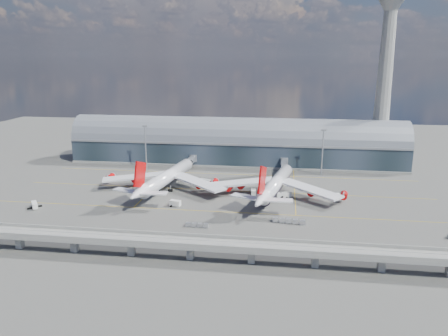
# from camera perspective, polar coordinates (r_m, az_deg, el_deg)

# --- Properties ---
(ground) EXTENTS (500.00, 500.00, 0.00)m
(ground) POSITION_cam_1_polar(r_m,az_deg,el_deg) (196.02, -0.99, -4.67)
(ground) COLOR #474744
(ground) RESTS_ON ground
(taxi_lines) EXTENTS (200.00, 80.12, 0.01)m
(taxi_lines) POSITION_cam_1_polar(r_m,az_deg,el_deg) (216.77, -0.08, -2.76)
(taxi_lines) COLOR gold
(taxi_lines) RESTS_ON ground
(terminal) EXTENTS (200.00, 30.00, 28.00)m
(terminal) POSITION_cam_1_polar(r_m,az_deg,el_deg) (267.71, 1.60, 3.10)
(terminal) COLOR #1C282F
(terminal) RESTS_ON ground
(control_tower) EXTENTS (19.00, 19.00, 103.00)m
(control_tower) POSITION_cam_1_polar(r_m,az_deg,el_deg) (271.87, 20.24, 10.97)
(control_tower) COLOR gray
(control_tower) RESTS_ON ground
(guideway) EXTENTS (220.00, 8.50, 7.20)m
(guideway) POSITION_cam_1_polar(r_m,az_deg,el_deg) (143.85, -4.46, -9.84)
(guideway) COLOR gray
(guideway) RESTS_ON ground
(floodlight_mast_left) EXTENTS (3.00, 0.70, 25.70)m
(floodlight_mast_left) POSITION_cam_1_polar(r_m,az_deg,el_deg) (255.68, -10.20, 2.85)
(floodlight_mast_left) COLOR gray
(floodlight_mast_left) RESTS_ON ground
(floodlight_mast_right) EXTENTS (3.00, 0.70, 25.70)m
(floodlight_mast_right) POSITION_cam_1_polar(r_m,az_deg,el_deg) (244.06, 12.74, 2.16)
(floodlight_mast_right) COLOR gray
(floodlight_mast_right) RESTS_ON ground
(airliner_left) EXTENTS (67.04, 70.54, 21.52)m
(airliner_left) POSITION_cam_1_polar(r_m,az_deg,el_deg) (215.45, -7.65, -1.30)
(airliner_left) COLOR white
(airliner_left) RESTS_ON ground
(airliner_right) EXTENTS (65.44, 68.48, 21.84)m
(airliner_right) POSITION_cam_1_polar(r_m,az_deg,el_deg) (205.50, 6.70, -2.20)
(airliner_right) COLOR white
(airliner_right) RESTS_ON ground
(jet_bridge_left) EXTENTS (4.40, 28.00, 7.25)m
(jet_bridge_left) POSITION_cam_1_polar(r_m,az_deg,el_deg) (248.98, -4.56, 0.73)
(jet_bridge_left) COLOR gray
(jet_bridge_left) RESTS_ON ground
(jet_bridge_right) EXTENTS (4.40, 32.00, 7.25)m
(jet_bridge_right) POSITION_cam_1_polar(r_m,az_deg,el_deg) (241.37, 7.84, 0.19)
(jet_bridge_right) COLOR gray
(jet_bridge_right) RESTS_ON ground
(service_truck_0) EXTENTS (5.38, 6.28, 2.60)m
(service_truck_0) POSITION_cam_1_polar(r_m,az_deg,el_deg) (207.19, -23.50, -4.46)
(service_truck_0) COLOR silver
(service_truck_0) RESTS_ON ground
(service_truck_1) EXTENTS (5.11, 3.20, 2.75)m
(service_truck_1) POSITION_cam_1_polar(r_m,az_deg,el_deg) (193.35, -6.38, -4.61)
(service_truck_1) COLOR silver
(service_truck_1) RESTS_ON ground
(service_truck_2) EXTENTS (7.53, 5.31, 2.68)m
(service_truck_2) POSITION_cam_1_polar(r_m,az_deg,el_deg) (205.07, 7.74, -3.52)
(service_truck_2) COLOR silver
(service_truck_2) RESTS_ON ground
(service_truck_3) EXTENTS (2.49, 5.54, 2.63)m
(service_truck_3) POSITION_cam_1_polar(r_m,az_deg,el_deg) (206.82, 14.62, -3.73)
(service_truck_3) COLOR silver
(service_truck_3) RESTS_ON ground
(service_truck_4) EXTENTS (2.93, 5.12, 2.83)m
(service_truck_4) POSITION_cam_1_polar(r_m,az_deg,el_deg) (207.73, 3.86, -3.17)
(service_truck_4) COLOR silver
(service_truck_4) RESTS_ON ground
(service_truck_5) EXTENTS (6.69, 4.91, 3.03)m
(service_truck_5) POSITION_cam_1_polar(r_m,az_deg,el_deg) (223.23, -2.45, -1.84)
(service_truck_5) COLOR silver
(service_truck_5) RESTS_ON ground
(cargo_train_0) EXTENTS (9.25, 1.70, 1.54)m
(cargo_train_0) POSITION_cam_1_polar(r_m,az_deg,el_deg) (170.44, -3.57, -7.45)
(cargo_train_0) COLOR gray
(cargo_train_0) RESTS_ON ground
(cargo_train_1) EXTENTS (13.25, 3.47, 1.75)m
(cargo_train_1) POSITION_cam_1_polar(r_m,az_deg,el_deg) (175.61, 8.46, -6.87)
(cargo_train_1) COLOR gray
(cargo_train_1) RESTS_ON ground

